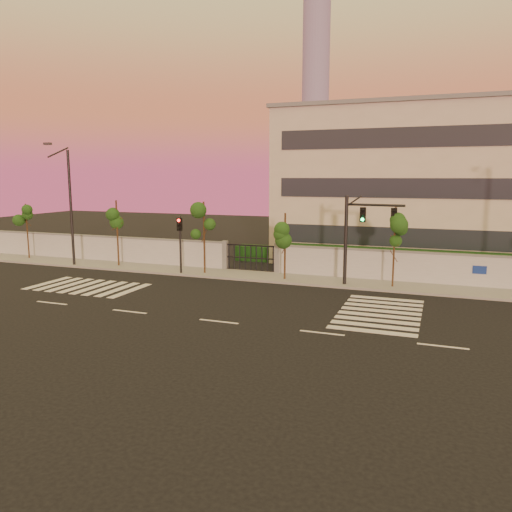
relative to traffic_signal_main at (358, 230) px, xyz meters
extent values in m
plane|color=black|center=(-4.88, -9.77, -3.59)|extent=(120.00, 120.00, 0.00)
cube|color=gray|center=(-4.88, 0.73, -3.51)|extent=(60.00, 3.00, 0.15)
cube|color=#AAACB1|center=(-22.38, 2.23, -2.59)|extent=(25.00, 0.30, 2.00)
cube|color=slate|center=(-22.38, 2.23, -1.53)|extent=(25.00, 0.36, 0.12)
cube|color=slate|center=(-9.88, 2.23, -2.49)|extent=(0.35, 0.35, 2.20)
cube|color=slate|center=(-5.88, 2.23, -2.49)|extent=(0.35, 0.35, 2.20)
cube|color=#0F3310|center=(4.12, 4.73, -2.69)|extent=(20.00, 2.00, 1.80)
cube|color=#0F3310|center=(-20.88, 4.73, -2.89)|extent=(12.00, 1.80, 1.40)
cube|color=#0F3310|center=(-7.88, 7.23, -2.99)|extent=(6.00, 1.50, 1.20)
cube|color=beige|center=(4.12, 12.23, 2.41)|extent=(24.00, 12.00, 12.00)
cube|color=#262D38|center=(4.12, 6.21, -1.09)|extent=(22.00, 0.08, 1.40)
cube|color=#262D38|center=(4.12, 6.21, 2.41)|extent=(22.00, 0.08, 1.40)
cube|color=#262D38|center=(4.12, 6.21, 5.91)|extent=(22.00, 0.08, 1.40)
cube|color=slate|center=(4.12, 12.23, 8.51)|extent=(24.40, 12.40, 0.30)
cylinder|color=gray|center=(-69.88, 270.23, 51.41)|extent=(16.00, 16.00, 110.00)
cube|color=silver|center=(-18.88, -5.77, -3.58)|extent=(0.50, 4.00, 0.02)
cube|color=silver|center=(-17.98, -5.77, -3.58)|extent=(0.50, 4.00, 0.02)
cube|color=silver|center=(-17.08, -5.77, -3.58)|extent=(0.50, 4.00, 0.02)
cube|color=silver|center=(-16.18, -5.77, -3.58)|extent=(0.50, 4.00, 0.02)
cube|color=silver|center=(-15.28, -5.77, -3.58)|extent=(0.50, 4.00, 0.02)
cube|color=silver|center=(-14.38, -5.77, -3.58)|extent=(0.50, 4.00, 0.02)
cube|color=silver|center=(-13.48, -5.77, -3.58)|extent=(0.50, 4.00, 0.02)
cube|color=silver|center=(-12.58, -5.77, -3.58)|extent=(0.50, 4.00, 0.02)
cube|color=silver|center=(2.12, -8.77, -3.58)|extent=(4.00, 0.50, 0.02)
cube|color=silver|center=(2.12, -7.87, -3.58)|extent=(4.00, 0.50, 0.02)
cube|color=silver|center=(2.12, -6.97, -3.58)|extent=(4.00, 0.50, 0.02)
cube|color=silver|center=(2.12, -6.07, -3.58)|extent=(4.00, 0.50, 0.02)
cube|color=silver|center=(2.12, -5.17, -3.58)|extent=(4.00, 0.50, 0.02)
cube|color=silver|center=(2.12, -4.27, -3.58)|extent=(4.00, 0.50, 0.02)
cube|color=silver|center=(2.12, -3.37, -3.58)|extent=(4.00, 0.50, 0.02)
cube|color=silver|center=(2.12, -2.47, -3.58)|extent=(4.00, 0.50, 0.02)
cube|color=silver|center=(-14.88, -9.77, -3.58)|extent=(2.00, 0.15, 0.01)
cube|color=silver|center=(-9.88, -9.77, -3.58)|extent=(2.00, 0.15, 0.01)
cube|color=silver|center=(-4.88, -9.77, -3.58)|extent=(2.00, 0.15, 0.01)
cube|color=silver|center=(0.12, -9.77, -3.58)|extent=(2.00, 0.15, 0.01)
cube|color=silver|center=(5.12, -9.77, -3.58)|extent=(2.00, 0.15, 0.01)
cylinder|color=#382314|center=(-27.03, 0.91, -1.28)|extent=(0.11, 0.11, 4.60)
sphere|color=#1B4513|center=(-27.03, 0.91, 0.10)|extent=(1.00, 1.00, 1.00)
sphere|color=#1B4513|center=(-26.71, 1.10, -0.59)|extent=(0.77, 0.77, 0.77)
sphere|color=#1B4513|center=(-27.30, 0.78, -0.36)|extent=(0.73, 0.73, 0.73)
cylinder|color=#382314|center=(-18.01, 0.63, -1.05)|extent=(0.13, 0.13, 5.06)
sphere|color=#1B4513|center=(-18.01, 0.63, 0.47)|extent=(1.17, 1.17, 1.17)
sphere|color=#1B4513|center=(-17.64, 0.84, -0.29)|extent=(0.90, 0.90, 0.90)
sphere|color=#1B4513|center=(-18.33, 0.47, -0.04)|extent=(0.85, 0.85, 0.85)
cylinder|color=#382314|center=(-10.59, 0.28, -1.03)|extent=(0.12, 0.12, 5.11)
sphere|color=#1B4513|center=(-10.59, 0.28, 0.50)|extent=(1.13, 1.13, 1.13)
sphere|color=#1B4513|center=(-10.23, 0.49, -0.27)|extent=(0.86, 0.86, 0.86)
sphere|color=#1B4513|center=(-10.90, 0.13, -0.01)|extent=(0.82, 0.82, 0.82)
cylinder|color=#382314|center=(-4.70, 0.21, -1.34)|extent=(0.12, 0.12, 4.48)
sphere|color=#1B4513|center=(-4.70, 0.21, 0.00)|extent=(1.12, 1.12, 1.12)
sphere|color=#1B4513|center=(-4.35, 0.41, -0.67)|extent=(0.86, 0.86, 0.86)
sphere|color=#1B4513|center=(-5.01, 0.05, -0.45)|extent=(0.82, 0.82, 0.82)
cylinder|color=#382314|center=(2.18, 0.35, -1.08)|extent=(0.11, 0.11, 5.01)
sphere|color=#1B4513|center=(2.18, 0.35, 0.42)|extent=(1.05, 1.05, 1.05)
sphere|color=#1B4513|center=(2.51, 0.54, -0.33)|extent=(0.80, 0.80, 0.80)
sphere|color=#1B4513|center=(1.89, 0.21, -0.08)|extent=(0.76, 0.76, 0.76)
cylinder|color=black|center=(-0.72, 0.01, -0.75)|extent=(0.22, 0.22, 5.67)
cylinder|color=black|center=(1.02, 0.01, 1.54)|extent=(3.47, 0.55, 0.15)
cube|color=black|center=(0.29, -0.04, 0.94)|extent=(0.32, 0.16, 0.82)
sphere|color=#0CF259|center=(0.29, -0.15, 0.69)|extent=(0.18, 0.18, 0.18)
cube|color=black|center=(2.12, -0.04, 0.94)|extent=(0.32, 0.16, 0.82)
sphere|color=#0CF259|center=(2.12, -0.15, 0.69)|extent=(0.18, 0.18, 0.18)
cylinder|color=black|center=(-12.13, -0.34, -1.53)|extent=(0.15, 0.15, 4.11)
cube|color=black|center=(-12.13, -0.39, -0.03)|extent=(0.32, 0.16, 0.82)
sphere|color=red|center=(-12.13, -0.50, 0.23)|extent=(0.18, 0.18, 0.18)
cylinder|color=black|center=(-21.41, -0.29, 0.79)|extent=(0.20, 0.20, 8.75)
cylinder|color=black|center=(-21.41, -1.27, 4.95)|extent=(0.11, 2.09, 0.85)
cube|color=#3F3F44|center=(-21.41, -2.26, 5.50)|extent=(0.55, 0.27, 0.16)
camera|label=1|loc=(4.80, -30.62, 3.27)|focal=35.00mm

